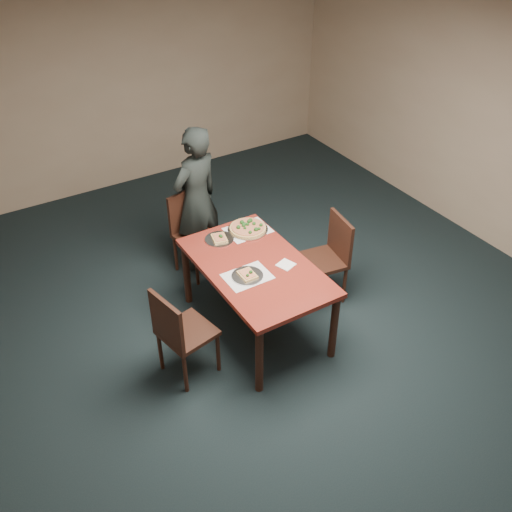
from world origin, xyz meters
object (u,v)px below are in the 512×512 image
dining_table (256,273)px  pizza_pan (248,228)px  chair_far (193,228)px  slice_plate_near (247,275)px  diner (197,200)px  chair_left (179,331)px  slice_plate_far (219,239)px  chair_right (329,254)px

dining_table → pizza_pan: 0.59m
dining_table → pizza_pan: pizza_pan is taller
chair_far → slice_plate_near: 1.31m
dining_table → diner: 1.23m
chair_left → diner: bearing=-43.8°
chair_far → slice_plate_far: chair_far is taller
diner → pizza_pan: bearing=89.4°
slice_plate_far → chair_right: bearing=-26.6°
pizza_pan → slice_plate_far: bearing=-179.8°
dining_table → diner: bearing=89.1°
dining_table → chair_right: chair_right is taller
dining_table → pizza_pan: size_ratio=3.78×
chair_far → chair_right: (0.95, -1.14, 0.00)m
dining_table → chair_far: 1.19m
chair_far → slice_plate_far: size_ratio=3.25×
diner → slice_plate_near: 1.34m
diner → slice_plate_far: bearing=63.7°
chair_right → slice_plate_near: bearing=-73.0°
slice_plate_far → diner: bearing=81.3°
chair_far → chair_right: same height
diner → slice_plate_far: size_ratio=5.79×
chair_right → chair_left: bearing=-73.8°
chair_right → pizza_pan: 0.85m
diner → slice_plate_far: (-0.11, -0.70, -0.05)m
pizza_pan → slice_plate_near: (-0.38, -0.64, -0.01)m
diner → slice_plate_near: diner is taller
dining_table → slice_plate_far: size_ratio=5.36×
diner → slice_plate_near: (-0.17, -1.33, -0.05)m
slice_plate_near → dining_table: bearing=34.6°
chair_left → slice_plate_far: chair_left is taller
chair_left → chair_right: size_ratio=1.00×
diner → slice_plate_far: 0.71m
chair_left → pizza_pan: (1.10, 0.71, 0.26)m
dining_table → slice_plate_near: size_ratio=5.36×
diner → slice_plate_far: diner is taller
chair_far → diner: size_ratio=0.56×
dining_table → chair_right: (0.88, 0.04, -0.14)m
slice_plate_near → slice_plate_far: bearing=84.2°
pizza_pan → chair_right: bearing=-36.8°
chair_left → chair_far: bearing=-41.9°
chair_left → slice_plate_far: bearing=-59.2°
dining_table → chair_right: bearing=2.8°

